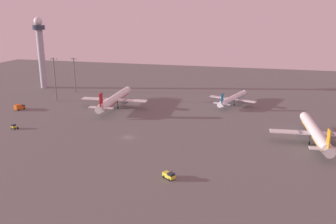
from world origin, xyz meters
The scene contains 10 objects.
ground_plane centered at (0.00, 0.00, 0.00)m, with size 416.00×416.00×0.00m, color #605E5B.
control_tower centered at (-92.36, 81.00, 27.14)m, with size 8.00×8.00×47.57m.
airplane_near_gate centered at (74.97, 12.53, 4.42)m, with size 35.58×45.66×11.70m.
airplane_mid_apron centered at (-24.36, 44.05, 4.60)m, with size 36.90×47.40×12.16m.
airplane_far_stand centered at (37.91, 66.28, 3.42)m, with size 27.01×34.34×9.05m.
pushback_tug centered at (-53.79, -2.19, 1.07)m, with size 3.48×2.66×2.05m.
catering_truck centered at (-71.92, 26.41, 1.58)m, with size 3.77×6.07×3.05m.
baggage_tractor centered at (26.27, -32.93, 1.18)m, with size 4.53×3.93×2.25m.
apron_light_east centered at (-63.04, 48.65, 14.56)m, with size 4.80×0.90×25.46m.
apron_light_central centered at (-64.21, 73.47, 12.99)m, with size 4.80×0.90×22.40m.
Camera 1 is at (51.73, -132.43, 50.95)m, focal length 38.13 mm.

